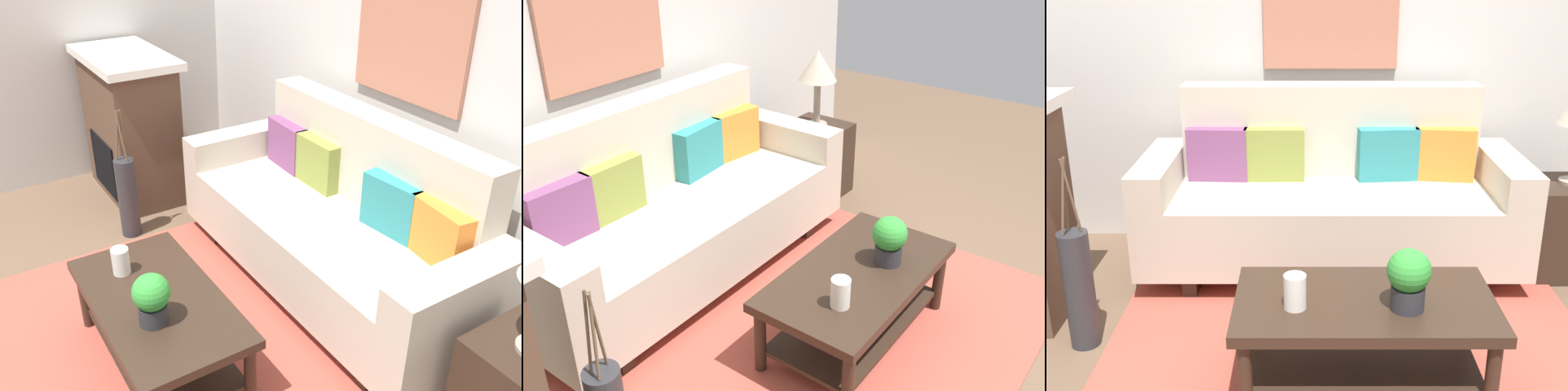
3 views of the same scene
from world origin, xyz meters
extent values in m
cube|color=silver|center=(0.00, 2.05, 1.35)|extent=(4.96, 0.10, 2.70)
cube|color=#B24C3D|center=(0.00, 0.50, 0.01)|extent=(2.38, 2.05, 0.01)
cube|color=beige|center=(-0.07, 1.45, 0.32)|extent=(1.80, 0.84, 0.40)
cube|color=beige|center=(-0.07, 1.77, 0.80)|extent=(1.80, 0.20, 0.56)
cube|color=beige|center=(-1.07, 1.45, 0.42)|extent=(0.20, 0.84, 0.60)
cube|color=beige|center=(0.93, 1.45, 0.42)|extent=(0.20, 0.84, 0.60)
cube|color=#332319|center=(-0.87, 1.45, 0.06)|extent=(0.08, 0.74, 0.12)
cube|color=#332319|center=(0.73, 1.45, 0.06)|extent=(0.08, 0.74, 0.12)
cube|color=#7A4270|center=(-0.75, 1.64, 0.68)|extent=(0.37, 0.14, 0.32)
cube|color=olive|center=(-0.41, 1.64, 0.68)|extent=(0.36, 0.12, 0.32)
cube|color=teal|center=(0.28, 1.64, 0.68)|extent=(0.37, 0.15, 0.32)
cube|color=orange|center=(0.62, 1.64, 0.68)|extent=(0.37, 0.17, 0.32)
cube|color=#332319|center=(0.03, 0.32, 0.41)|extent=(1.10, 0.60, 0.05)
cube|color=#332319|center=(0.03, 0.32, 0.12)|extent=(0.98, 0.50, 0.02)
cylinder|color=#332319|center=(-0.46, 0.07, 0.19)|extent=(0.06, 0.06, 0.38)
cylinder|color=#332319|center=(0.52, 0.07, 0.19)|extent=(0.06, 0.06, 0.38)
cylinder|color=#332319|center=(-0.46, 0.57, 0.19)|extent=(0.06, 0.06, 0.38)
cylinder|color=#332319|center=(0.52, 0.57, 0.19)|extent=(0.06, 0.06, 0.38)
cylinder|color=white|center=(-0.26, 0.25, 0.50)|extent=(0.09, 0.09, 0.15)
cylinder|color=#2D2D33|center=(0.20, 0.24, 0.48)|extent=(0.14, 0.14, 0.10)
sphere|color=green|center=(0.20, 0.24, 0.60)|extent=(0.18, 0.18, 0.18)
cube|color=#332319|center=(1.33, 1.45, 0.28)|extent=(0.44, 0.44, 0.56)
cylinder|color=#2D2D33|center=(-1.30, 0.64, 0.30)|extent=(0.14, 0.14, 0.59)
cylinder|color=brown|center=(-1.28, 0.64, 0.77)|extent=(0.05, 0.04, 0.36)
cylinder|color=brown|center=(-1.31, 0.66, 0.77)|extent=(0.04, 0.02, 0.36)
cylinder|color=brown|center=(-1.31, 0.62, 0.77)|extent=(0.05, 0.04, 0.36)
cube|color=#B77056|center=(-0.07, 1.98, 1.49)|extent=(0.83, 0.03, 0.69)
camera|label=1|loc=(2.23, -0.43, 2.21)|focal=39.07mm
camera|label=2|loc=(-2.23, -0.89, 2.19)|focal=41.50mm
camera|label=3|loc=(-0.21, -2.02, 1.74)|focal=43.40mm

